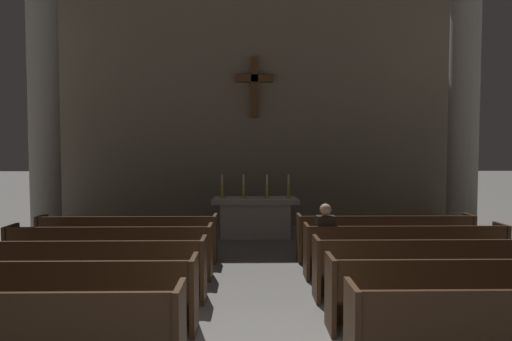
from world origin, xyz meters
The scene contains 18 objects.
pew_left_row_1 centered at (-2.57, -0.04, 0.48)m, with size 3.51×0.50×0.95m.
pew_left_row_2 centered at (-2.57, 1.09, 0.48)m, with size 3.51×0.50×0.95m.
pew_left_row_3 centered at (-2.57, 2.23, 0.48)m, with size 3.51×0.50×0.95m.
pew_left_row_4 centered at (-2.57, 3.36, 0.48)m, with size 3.51×0.50×0.95m.
pew_left_row_5 centered at (-2.57, 4.49, 0.48)m, with size 3.51×0.50×0.95m.
pew_right_row_2 centered at (2.57, 1.09, 0.48)m, with size 3.51×0.50×0.95m.
pew_right_row_3 centered at (2.57, 2.23, 0.48)m, with size 3.51×0.50×0.95m.
pew_right_row_4 centered at (2.57, 3.36, 0.48)m, with size 3.51×0.50×0.95m.
pew_right_row_5 centered at (2.57, 4.49, 0.48)m, with size 3.51×0.50×0.95m.
column_left_second centered at (-5.16, 6.62, 3.17)m, with size 1.07×1.07×6.51m.
column_right_second centered at (5.16, 6.62, 3.17)m, with size 1.07×1.07×6.51m.
altar centered at (0.00, 6.99, 0.53)m, with size 2.20×0.90×1.01m.
candlestick_outer_left centered at (-0.85, 6.99, 1.20)m, with size 0.16×0.16×0.60m.
candlestick_inner_left centered at (-0.30, 6.99, 1.20)m, with size 0.16×0.16×0.60m.
candlestick_inner_right centered at (0.30, 6.99, 1.20)m, with size 0.16×0.16×0.60m.
candlestick_outer_right centered at (0.85, 6.99, 1.20)m, with size 0.16×0.16×0.60m.
apse_with_cross centered at (0.00, 8.82, 3.67)m, with size 11.45×0.46×7.34m.
lone_worshipper centered at (1.16, 3.40, 0.69)m, with size 0.32×0.43×1.32m.
Camera 1 is at (-0.17, -4.25, 2.28)m, focal length 30.94 mm.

